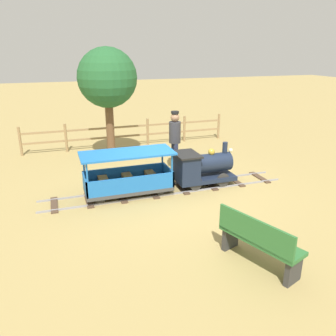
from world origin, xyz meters
TOP-DOWN VIEW (x-y plane):
  - ground_plane at (0.00, 0.00)m, footprint 60.00×60.00m
  - track at (0.00, 0.01)m, footprint 0.78×5.70m
  - locomotive at (0.00, 0.86)m, footprint 0.74×1.45m
  - passenger_car at (0.00, -0.89)m, footprint 0.84×2.00m
  - conductor_person at (-1.16, 0.61)m, footprint 0.30×0.30m
  - park_bench at (3.15, 0.37)m, footprint 1.36×0.82m
  - oak_tree_near at (-2.75, -0.79)m, footprint 1.64×1.64m
  - fence_section at (-4.02, 0.01)m, footprint 0.08×6.78m

SIDE VIEW (x-z plane):
  - ground_plane at x=0.00m, z-range 0.00..0.00m
  - track at x=0.00m, z-range 0.00..0.04m
  - park_bench at x=3.15m, z-range 0.01..0.83m
  - passenger_car at x=0.00m, z-range -0.06..0.91m
  - locomotive at x=0.00m, z-range -0.01..0.98m
  - fence_section at x=-4.02m, z-range 0.03..0.93m
  - conductor_person at x=-1.16m, z-range 0.15..1.77m
  - oak_tree_near at x=-2.75m, z-range 0.74..3.92m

